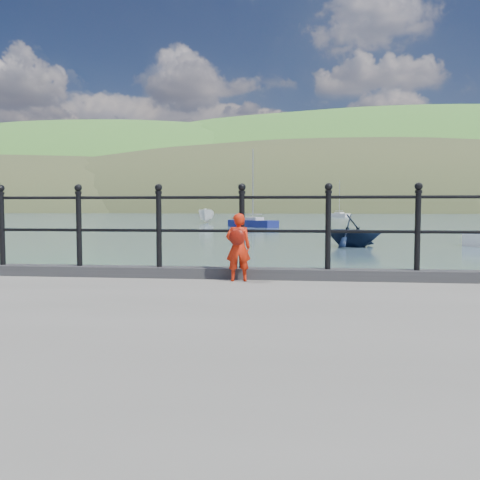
# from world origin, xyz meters

# --- Properties ---
(ground) EXTENTS (600.00, 600.00, 0.00)m
(ground) POSITION_xyz_m (0.00, 0.00, 0.00)
(ground) COLOR #2D4251
(ground) RESTS_ON ground
(kerb) EXTENTS (60.00, 0.30, 0.15)m
(kerb) POSITION_xyz_m (0.00, -0.15, 1.07)
(kerb) COLOR #28282B
(kerb) RESTS_ON quay
(railing) EXTENTS (18.11, 0.11, 1.20)m
(railing) POSITION_xyz_m (0.00, -0.15, 1.82)
(railing) COLOR black
(railing) RESTS_ON kerb
(far_shore) EXTENTS (830.00, 200.00, 156.00)m
(far_shore) POSITION_xyz_m (38.34, 239.41, -22.57)
(far_shore) COLOR #333A21
(far_shore) RESTS_ON ground
(child) EXTENTS (0.37, 0.33, 0.93)m
(child) POSITION_xyz_m (0.58, -0.42, 1.48)
(child) COLOR red
(child) RESTS_ON quay
(launch_white) EXTENTS (2.10, 4.90, 1.85)m
(launch_white) POSITION_xyz_m (-10.03, 55.87, 0.93)
(launch_white) COLOR white
(launch_white) RESTS_ON ground
(launch_navy) EXTENTS (4.16, 4.07, 1.66)m
(launch_navy) POSITION_xyz_m (4.15, 18.90, 0.83)
(launch_navy) COLOR black
(launch_navy) RESTS_ON ground
(sailboat_port) EXTENTS (5.40, 4.79, 8.05)m
(sailboat_port) POSITION_xyz_m (-3.13, 43.93, 0.34)
(sailboat_port) COLOR navy
(sailboat_port) RESTS_ON ground
(sailboat_deep) EXTENTS (4.41, 5.03, 7.80)m
(sailboat_deep) POSITION_xyz_m (9.97, 100.09, 0.34)
(sailboat_deep) COLOR silver
(sailboat_deep) RESTS_ON ground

